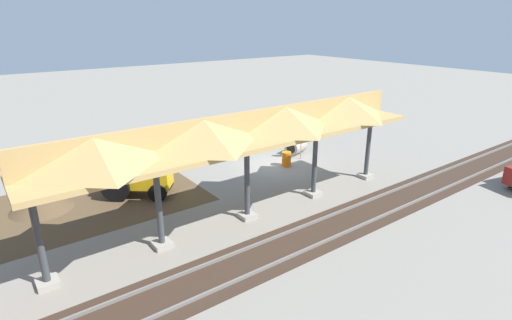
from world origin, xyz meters
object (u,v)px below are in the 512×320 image
object	(u,v)px
stop_sign	(301,136)
backhoe	(136,172)
concrete_pipe	(296,146)
traffic_barrel	(286,159)

from	to	relation	value
stop_sign	backhoe	distance (m)	10.61
stop_sign	concrete_pipe	size ratio (longest dim) A/B	1.39
stop_sign	concrete_pipe	distance (m)	1.53
traffic_barrel	backhoe	bearing A→B (deg)	-7.76
traffic_barrel	stop_sign	bearing A→B (deg)	-163.39
stop_sign	backhoe	bearing A→B (deg)	-3.96
concrete_pipe	traffic_barrel	world-z (taller)	concrete_pipe
backhoe	traffic_barrel	distance (m)	9.07
stop_sign	concrete_pipe	bearing A→B (deg)	-115.64
backhoe	traffic_barrel	xyz separation A→B (m)	(-8.95, 1.22, -0.82)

